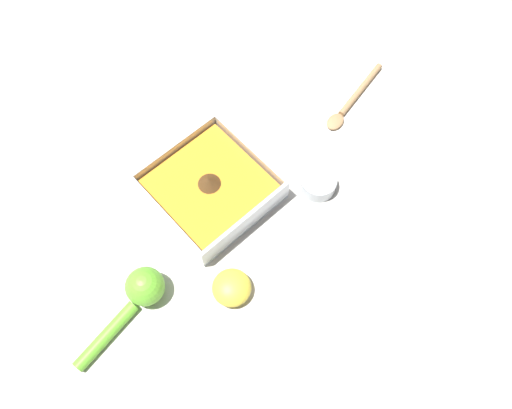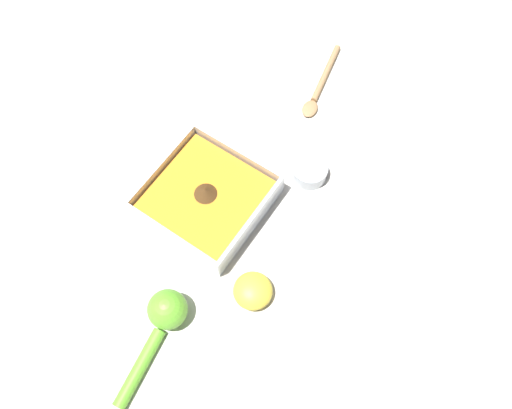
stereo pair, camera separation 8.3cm
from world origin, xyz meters
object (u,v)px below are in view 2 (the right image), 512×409
object	(u,v)px
spice_bowl	(310,171)
lemon_half	(253,291)
lemon_squeezer	(163,319)
wooden_spoon	(320,85)
square_dish	(207,199)

from	to	relation	value
spice_bowl	lemon_half	size ratio (longest dim) A/B	1.00
spice_bowl	lemon_half	distance (m)	0.24
lemon_squeezer	wooden_spoon	xyz separation A→B (m)	(0.53, 0.04, -0.02)
spice_bowl	wooden_spoon	distance (m)	0.20
spice_bowl	lemon_squeezer	world-z (taller)	lemon_squeezer
square_dish	lemon_half	distance (m)	0.18
lemon_squeezer	square_dish	bearing A→B (deg)	9.58
square_dish	spice_bowl	distance (m)	0.19
lemon_half	square_dish	bearing A→B (deg)	60.52
square_dish	spice_bowl	world-z (taller)	square_dish
lemon_squeezer	spice_bowl	bearing A→B (deg)	-16.79
square_dish	spice_bowl	bearing A→B (deg)	-38.13
lemon_squeezer	wooden_spoon	world-z (taller)	lemon_squeezer
square_dish	wooden_spoon	world-z (taller)	square_dish
lemon_half	wooden_spoon	world-z (taller)	lemon_half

